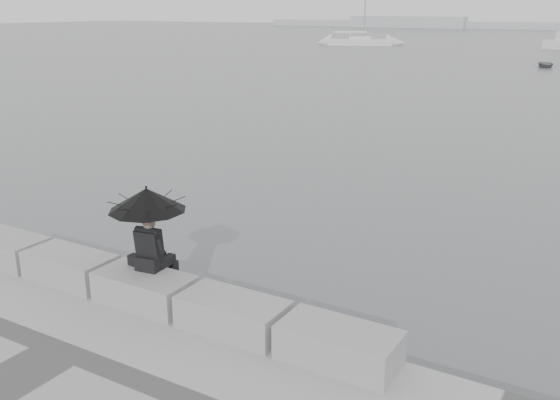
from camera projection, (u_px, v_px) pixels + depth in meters
The scene contains 10 objects.
ground at pixel (166, 320), 10.49m from camera, with size 360.00×360.00×0.00m, color #4F5255.
stone_block_far_left at pixel (7, 249), 11.55m from camera, with size 1.60×0.80×0.50m, color gray.
stone_block_left at pixel (70, 267), 10.72m from camera, with size 1.60×0.80×0.50m, color gray.
stone_block_centre at pixel (145, 289), 9.89m from camera, with size 1.60×0.80×0.50m, color gray.
stone_block_right at pixel (233, 315), 9.07m from camera, with size 1.60×0.80×0.50m, color gray.
stone_block_far_right at pixel (339, 345), 8.24m from camera, with size 1.60×0.80×0.50m, color gray.
seated_person at pixel (147, 209), 9.73m from camera, with size 1.23×1.23×1.39m.
bag at pixel (137, 260), 10.14m from camera, with size 0.27×0.15×0.17m, color black.
sailboat_left at pixel (360, 41), 86.06m from camera, with size 8.92×5.90×12.90m.
dinghy at pixel (545, 64), 54.51m from camera, with size 2.85×1.20×0.48m, color gray.
Camera 1 is at (6.45, -7.13, 5.03)m, focal length 40.00 mm.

